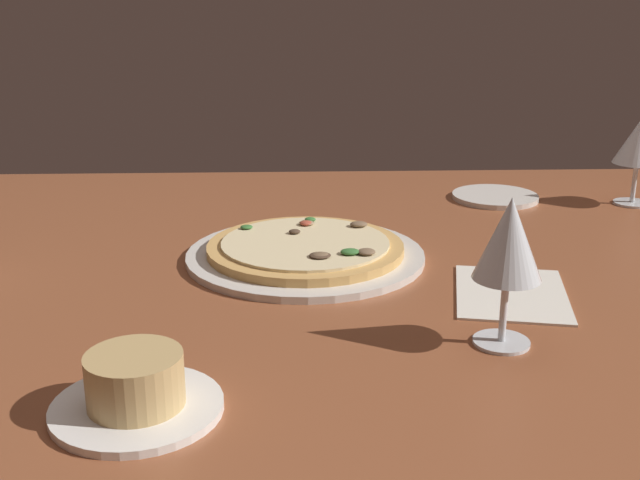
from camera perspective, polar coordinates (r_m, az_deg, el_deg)
dining_table at (r=110.37cm, az=1.06°, el=-2.56°), size 150.00×110.00×4.00cm
pizza_main at (r=110.44cm, az=-1.04°, el=-0.81°), size 33.24×33.24×3.38cm
ramekin_on_saucer at (r=73.86cm, az=-13.12°, el=-10.42°), size 15.60×15.60×5.65cm
wine_glass_far at (r=146.33cm, az=22.00°, el=6.51°), size 8.32×8.32×15.15cm
wine_glass_near at (r=83.63cm, az=13.44°, el=-0.29°), size 7.21×7.21×16.27cm
side_plate at (r=144.80cm, az=12.49°, el=3.06°), size 15.17×15.17×0.90cm
paper_menu at (r=101.16cm, az=13.61°, el=-3.76°), size 16.62×20.15×0.30cm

